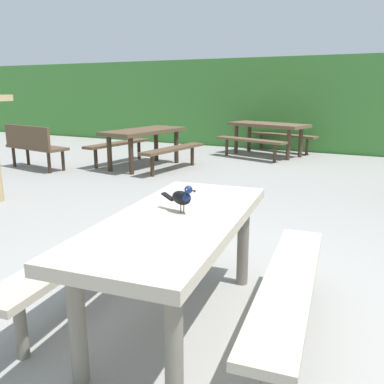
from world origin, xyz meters
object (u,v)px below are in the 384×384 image
at_px(picnic_table_foreground, 177,244).
at_px(bird_grackle, 183,197).
at_px(picnic_table_mid_left, 268,131).
at_px(park_bench_side, 33,144).
at_px(picnic_table_far_centre, 144,139).

relative_size(picnic_table_foreground, bird_grackle, 6.73).
bearing_deg(bird_grackle, picnic_table_mid_left, 102.15).
distance_m(bird_grackle, picnic_table_mid_left, 7.23).
xyz_separation_m(bird_grackle, park_bench_side, (-5.02, 3.38, -0.35)).
distance_m(picnic_table_foreground, bird_grackle, 0.30).
height_order(picnic_table_mid_left, park_bench_side, park_bench_side).
bearing_deg(picnic_table_far_centre, bird_grackle, -54.37).
bearing_deg(picnic_table_foreground, park_bench_side, 145.43).
height_order(picnic_table_mid_left, picnic_table_far_centre, same).
distance_m(picnic_table_foreground, picnic_table_mid_left, 7.30).
bearing_deg(picnic_table_foreground, picnic_table_mid_left, 102.03).
xyz_separation_m(picnic_table_mid_left, park_bench_side, (-3.50, -3.68, -0.07)).
bearing_deg(park_bench_side, picnic_table_mid_left, 46.44).
relative_size(picnic_table_mid_left, park_bench_side, 1.46).
bearing_deg(bird_grackle, picnic_table_foreground, -89.52).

